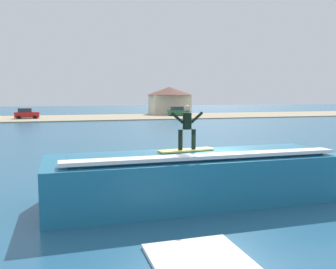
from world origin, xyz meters
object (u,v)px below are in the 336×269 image
wave_crest (195,176)px  surfer (187,125)px  surfboard (186,150)px  car_far_shore (178,111)px  car_near_shore (27,114)px  house_gabled_white (169,98)px

wave_crest → surfer: size_ratio=6.83×
surfboard → car_far_shore: surfboard is taller
car_far_shore → car_near_shore: bearing=-177.5°
car_near_shore → car_far_shore: 26.78m
surfer → car_near_shore: 52.74m
car_near_shore → car_far_shore: bearing=2.5°
wave_crest → surfer: (-0.42, -0.21, 1.96)m
surfboard → surfer: bearing=-73.4°
house_gabled_white → wave_crest: bearing=-106.0°
wave_crest → house_gabled_white: bearing=74.0°
wave_crest → car_far_shore: size_ratio=2.83×
car_near_shore → house_gabled_white: 28.46m
wave_crest → house_gabled_white: 62.21m
car_far_shore → house_gabled_white: house_gabled_white is taller
car_near_shore → car_far_shore: (26.75, 1.15, 0.00)m
car_far_shore → house_gabled_white: (0.41, 6.99, 2.40)m
wave_crest → car_far_shore: bearing=72.4°
surfboard → car_far_shore: size_ratio=0.56×
surfboard → surfer: size_ratio=1.35×
wave_crest → car_far_shore: (16.72, 52.76, 0.04)m
wave_crest → car_near_shore: (-10.04, 51.61, 0.04)m
surfer → house_gabled_white: size_ratio=0.17×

